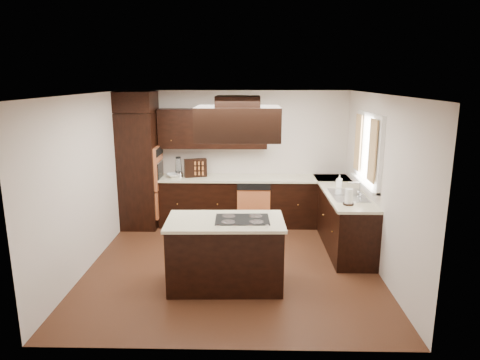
{
  "coord_description": "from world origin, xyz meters",
  "views": [
    {
      "loc": [
        0.24,
        -5.96,
        2.71
      ],
      "look_at": [
        0.1,
        0.6,
        1.15
      ],
      "focal_mm": 32.0,
      "sensor_mm": 36.0,
      "label": 1
    }
  ],
  "objects_px": {
    "island": "(225,254)",
    "range_hood": "(238,123)",
    "oven_column": "(140,170)",
    "spice_rack": "(196,168)"
  },
  "relations": [
    {
      "from": "range_hood",
      "to": "oven_column",
      "type": "bearing_deg",
      "value": 129.74
    },
    {
      "from": "range_hood",
      "to": "spice_rack",
      "type": "bearing_deg",
      "value": 109.99
    },
    {
      "from": "range_hood",
      "to": "spice_rack",
      "type": "distance_m",
      "value": 2.71
    },
    {
      "from": "range_hood",
      "to": "island",
      "type": "bearing_deg",
      "value": -142.05
    },
    {
      "from": "island",
      "to": "spice_rack",
      "type": "relative_size",
      "value": 3.57
    },
    {
      "from": "island",
      "to": "range_hood",
      "type": "xyz_separation_m",
      "value": [
        0.17,
        0.13,
        1.72
      ]
    },
    {
      "from": "island",
      "to": "range_hood",
      "type": "bearing_deg",
      "value": 36.4
    },
    {
      "from": "oven_column",
      "to": "spice_rack",
      "type": "height_order",
      "value": "oven_column"
    },
    {
      "from": "oven_column",
      "to": "island",
      "type": "height_order",
      "value": "oven_column"
    },
    {
      "from": "oven_column",
      "to": "spice_rack",
      "type": "distance_m",
      "value": 1.03
    }
  ]
}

